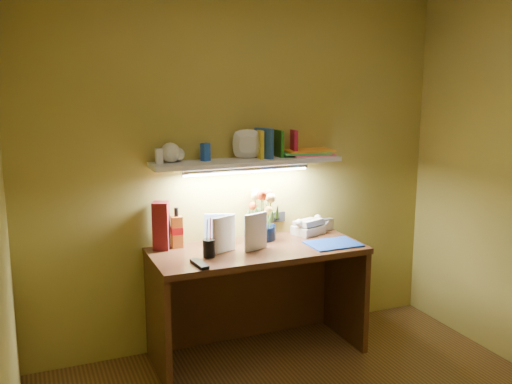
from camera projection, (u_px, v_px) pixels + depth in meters
desk at (258, 302)px, 3.82m from camera, size 1.40×0.60×0.75m
flower_bouquet at (262, 216)px, 3.92m from camera, size 0.21×0.21×0.34m
telephone at (308, 225)px, 4.07m from camera, size 0.25×0.22×0.12m
desk_clock at (327, 224)px, 4.18m from camera, size 0.09×0.06×0.09m
whisky_bottle at (177, 228)px, 3.74m from camera, size 0.08×0.08×0.27m
whisky_box at (161, 226)px, 3.69m from camera, size 0.13×0.13×0.31m
pen_cup at (209, 242)px, 3.54m from camera, size 0.10×0.10×0.19m
art_card at (220, 229)px, 3.82m from camera, size 0.21×0.11×0.20m
tv_remote at (199, 264)px, 3.39m from camera, size 0.07×0.19×0.02m
blue_folder at (333, 244)px, 3.82m from camera, size 0.34×0.25×0.01m
desk_book_a at (213, 237)px, 3.57m from camera, size 0.18×0.07×0.24m
desk_book_b at (245, 234)px, 3.62m from camera, size 0.18×0.07×0.25m
wall_shelf at (252, 156)px, 3.81m from camera, size 1.30×0.32×0.23m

